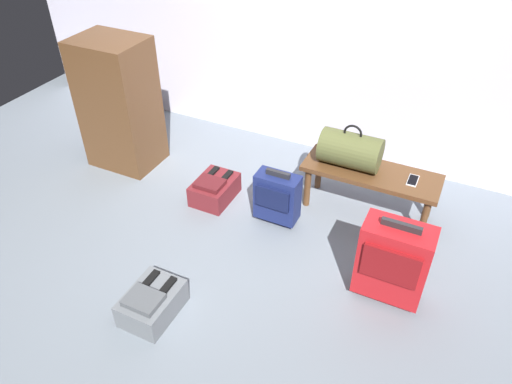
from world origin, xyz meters
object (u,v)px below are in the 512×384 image
Objects in this scene: suitcase_upright_red at (393,261)px; suitcase_small_navy at (277,197)px; backpack_maroon at (215,189)px; side_cabinet at (119,104)px; cell_phone at (413,180)px; bench at (371,177)px; backpack_grey at (152,303)px; duffel_bag_olive at (350,150)px.

suitcase_small_navy is (-0.92, 0.36, -0.07)m from suitcase_upright_red.
side_cabinet reaches higher than backpack_maroon.
side_cabinet is (-2.39, -0.23, 0.17)m from cell_phone.
bench is 2.17× the size of suitcase_small_navy.
cell_phone is (0.30, 0.00, 0.06)m from bench.
suitcase_upright_red is 0.98m from suitcase_small_navy.
suitcase_upright_red is 1.60× the size of backpack_maroon.
cell_phone is at bearing 52.20° from backpack_grey.
side_cabinet is (-2.10, -0.23, 0.23)m from bench.
suitcase_small_navy is at bearing -4.83° from backpack_maroon.
backpack_maroon is (-0.56, 0.05, -0.15)m from suitcase_small_navy.
side_cabinet is at bearing -173.86° from bench.
suitcase_small_navy reaches higher than bench.
suitcase_upright_red reaches higher than bench.
suitcase_upright_red reaches higher than suitcase_small_navy.
side_cabinet reaches higher than suitcase_small_navy.
suitcase_upright_red reaches higher than backpack_maroon.
side_cabinet reaches higher than cell_phone.
duffel_bag_olive is 1.10m from backpack_maroon.
suitcase_upright_red is 1.54m from backpack_maroon.
backpack_maroon is at bearing 164.74° from suitcase_upright_red.
backpack_grey is (-1.20, -1.54, -0.29)m from cell_phone.
bench is 2.63× the size of backpack_maroon.
suitcase_upright_red is 0.55× the size of side_cabinet.
cell_phone is at bearing 93.86° from suitcase_upright_red.
bench is 1.65× the size of suitcase_upright_red.
backpack_maroon is at bearing -158.33° from duffel_bag_olive.
duffel_bag_olive is at bearing 21.67° from backpack_maroon.
suitcase_upright_red reaches higher than cell_phone.
bench is at bearing 18.51° from backpack_maroon.
bench is 0.91× the size of side_cabinet.
backpack_grey is at bearing -120.34° from bench.
suitcase_small_navy is at bearing -7.43° from side_cabinet.
backpack_grey is (-1.25, -0.76, -0.22)m from suitcase_upright_red.
duffel_bag_olive is 1.16× the size of backpack_maroon.
cell_phone is 0.31× the size of suitcase_small_navy.
suitcase_small_navy is at bearing -132.54° from duffel_bag_olive.
suitcase_small_navy is at bearing 73.35° from backpack_grey.
suitcase_small_navy is (-0.39, -0.42, -0.27)m from duffel_bag_olive.
backpack_grey is 0.35× the size of side_cabinet.
backpack_maroon is at bearing 175.17° from suitcase_small_navy.
suitcase_upright_red is (0.35, -0.78, -0.01)m from bench.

